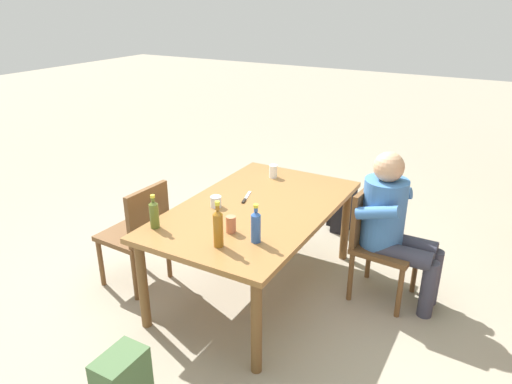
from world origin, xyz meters
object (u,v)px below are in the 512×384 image
(cup_white, at_px, (273,171))
(dining_table, at_px, (256,216))
(person_in_white_shirt, at_px, (393,222))
(cup_glass, at_px, (216,202))
(table_knife, at_px, (246,198))
(chair_far_left, at_px, (377,238))
(backpack_by_near_side, at_px, (343,210))
(bottle_amber, at_px, (218,227))
(chair_near_right, at_px, (139,230))
(bottle_olive, at_px, (154,214))
(bottle_blue, at_px, (256,226))
(cup_terracotta, at_px, (231,224))

(cup_white, bearing_deg, dining_table, 15.80)
(person_in_white_shirt, height_order, cup_glass, person_in_white_shirt)
(cup_white, height_order, table_knife, cup_white)
(dining_table, distance_m, chair_far_left, 0.94)
(person_in_white_shirt, height_order, table_knife, person_in_white_shirt)
(backpack_by_near_side, bearing_deg, bottle_amber, -4.17)
(chair_near_right, relative_size, cup_white, 7.76)
(chair_near_right, xyz_separation_m, cup_white, (-1.01, 0.66, 0.29))
(bottle_amber, height_order, cup_white, bottle_amber)
(chair_far_left, distance_m, cup_white, 1.07)
(person_in_white_shirt, distance_m, backpack_by_near_side, 1.28)
(chair_far_left, height_order, bottle_olive, bottle_olive)
(chair_near_right, xyz_separation_m, cup_glass, (-0.25, 0.57, 0.28))
(chair_far_left, bearing_deg, bottle_amber, -35.40)
(dining_table, distance_m, cup_white, 0.65)
(bottle_blue, distance_m, backpack_by_near_side, 1.94)
(bottle_amber, bearing_deg, table_knife, -162.28)
(chair_far_left, xyz_separation_m, bottle_olive, (1.04, -1.27, 0.34))
(dining_table, bearing_deg, backpack_by_near_side, 170.14)
(table_knife, relative_size, backpack_by_near_side, 0.56)
(bottle_olive, bearing_deg, cup_white, 168.23)
(chair_far_left, relative_size, cup_terracotta, 7.55)
(chair_far_left, bearing_deg, bottle_olive, -50.63)
(chair_near_right, distance_m, person_in_white_shirt, 1.95)
(cup_glass, bearing_deg, person_in_white_shirt, 114.27)
(chair_far_left, height_order, cup_white, chair_far_left)
(cup_terracotta, distance_m, backpack_by_near_side, 1.90)
(cup_white, bearing_deg, bottle_amber, 11.87)
(bottle_amber, distance_m, backpack_by_near_side, 2.11)
(chair_far_left, distance_m, cup_glass, 1.25)
(cup_terracotta, bearing_deg, cup_glass, -132.62)
(cup_glass, bearing_deg, chair_far_left, 116.63)
(cup_terracotta, xyz_separation_m, table_knife, (-0.54, -0.20, -0.05))
(cup_terracotta, bearing_deg, backpack_by_near_side, 174.27)
(chair_near_right, distance_m, bottle_blue, 1.15)
(bottle_blue, xyz_separation_m, cup_glass, (-0.33, -0.53, -0.07))
(chair_near_right, bearing_deg, cup_terracotta, 87.26)
(bottle_amber, height_order, bottle_olive, bottle_amber)
(bottle_olive, distance_m, backpack_by_near_side, 2.20)
(bottle_olive, relative_size, backpack_by_near_side, 0.57)
(bottle_olive, xyz_separation_m, backpack_by_near_side, (-2.00, 0.67, -0.62))
(bottle_amber, height_order, cup_glass, bottle_amber)
(dining_table, bearing_deg, cup_white, -164.20)
(cup_white, bearing_deg, chair_far_left, 78.02)
(cup_white, bearing_deg, bottle_blue, 22.02)
(dining_table, relative_size, chair_far_left, 2.01)
(table_knife, bearing_deg, chair_far_left, 107.28)
(chair_far_left, xyz_separation_m, chair_near_right, (0.80, -1.66, 0.00))
(dining_table, bearing_deg, chair_far_left, 115.72)
(chair_near_right, relative_size, cup_glass, 10.42)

